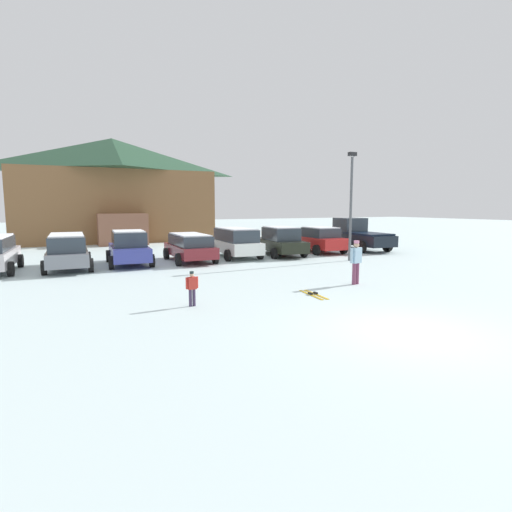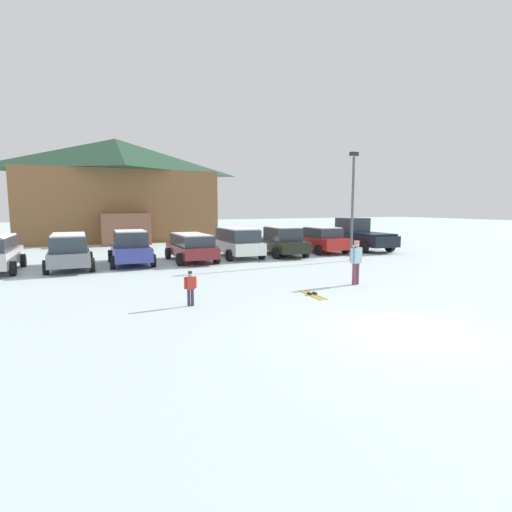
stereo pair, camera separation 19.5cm
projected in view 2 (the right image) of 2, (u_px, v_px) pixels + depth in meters
ground at (404, 332)px, 9.39m from camera, size 160.00×160.00×0.00m
ski_lodge at (117, 189)px, 35.53m from camera, size 16.35×12.14×8.87m
parked_grey_wagon at (69, 250)px, 18.84m from camera, size 2.17×4.61×1.67m
parked_blue_hatchback at (130, 248)px, 20.29m from camera, size 2.29×4.50×1.75m
parked_maroon_van at (191, 246)px, 21.43m from camera, size 2.22×4.52×1.49m
parked_white_suv at (237, 242)px, 23.07m from camera, size 2.27×4.56×1.71m
parked_black_sedan at (281, 241)px, 24.05m from camera, size 2.45×4.93×1.74m
parked_red_sedan at (321, 240)px, 25.63m from camera, size 2.32×4.38×1.64m
pickup_truck at (359, 235)px, 27.24m from camera, size 2.59×5.52×2.15m
skier_child_in_red_jacket at (190, 286)px, 11.80m from camera, size 0.39×0.17×1.05m
skier_adult_in_blue_parka at (356, 260)px, 15.04m from camera, size 0.61×0.32×1.67m
pair_of_skis at (313, 294)px, 13.34m from camera, size 0.43×1.57×0.08m
lamp_post at (353, 201)px, 21.36m from camera, size 0.44×0.24×5.80m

